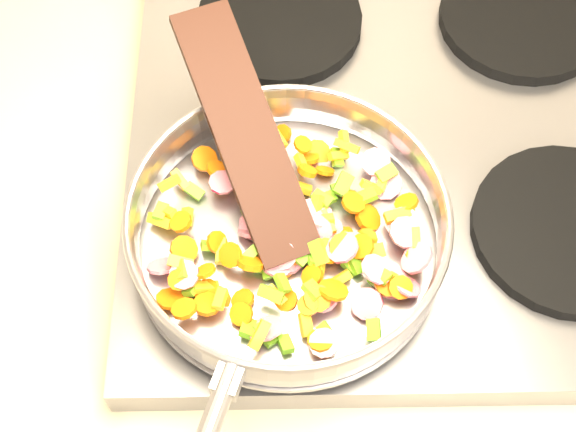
{
  "coord_description": "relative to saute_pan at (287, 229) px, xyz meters",
  "views": [
    {
      "loc": [
        -0.84,
        1.14,
        1.63
      ],
      "look_at": [
        -0.83,
        1.51,
        1.01
      ],
      "focal_mm": 50.0,
      "sensor_mm": 36.0,
      "label": 1
    }
  ],
  "objects": [
    {
      "name": "cooktop",
      "position": [
        0.14,
        0.16,
        -0.07
      ],
      "size": [
        0.6,
        0.6,
        0.04
      ],
      "primitive_type": "cube",
      "color": "#939399",
      "rests_on": "counter_top"
    },
    {
      "name": "grate_fl",
      "position": [
        -0.0,
        0.02,
        -0.04
      ],
      "size": [
        0.19,
        0.19,
        0.02
      ],
      "primitive_type": "cylinder",
      "color": "black",
      "rests_on": "cooktop"
    },
    {
      "name": "grate_fr",
      "position": [
        0.28,
        0.02,
        -0.04
      ],
      "size": [
        0.19,
        0.19,
        0.02
      ],
      "primitive_type": "cylinder",
      "color": "black",
      "rests_on": "cooktop"
    },
    {
      "name": "grate_bl",
      "position": [
        -0.0,
        0.3,
        -0.04
      ],
      "size": [
        0.19,
        0.19,
        0.02
      ],
      "primitive_type": "cylinder",
      "color": "black",
      "rests_on": "cooktop"
    },
    {
      "name": "grate_br",
      "position": [
        0.28,
        0.3,
        -0.04
      ],
      "size": [
        0.19,
        0.19,
        0.02
      ],
      "primitive_type": "cylinder",
      "color": "black",
      "rests_on": "cooktop"
    },
    {
      "name": "saute_pan",
      "position": [
        0.0,
        0.0,
        0.0
      ],
      "size": [
        0.34,
        0.49,
        0.06
      ],
      "rotation": [
        0.0,
        0.0,
        -0.33
      ],
      "color": "#9E9EA5",
      "rests_on": "grate_fl"
    },
    {
      "name": "vegetable_heap",
      "position": [
        0.01,
        -0.01,
        -0.01
      ],
      "size": [
        0.27,
        0.27,
        0.05
      ],
      "color": "red",
      "rests_on": "saute_pan"
    },
    {
      "name": "wooden_spatula",
      "position": [
        -0.04,
        0.08,
        0.04
      ],
      "size": [
        0.14,
        0.25,
        0.1
      ],
      "primitive_type": "cube",
      "rotation": [
        0.0,
        -0.36,
        1.95
      ],
      "color": "black",
      "rests_on": "saute_pan"
    }
  ]
}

